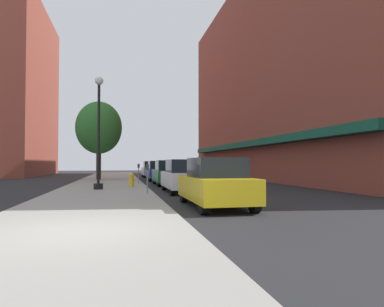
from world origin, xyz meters
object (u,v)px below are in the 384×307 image
Objects in this scene: car_yellow at (215,183)px; parking_meter_near at (139,171)px; car_silver at (151,170)px; lamppost at (99,130)px; tree_near at (99,128)px; fire_hydrant at (132,180)px; car_green at (168,173)px; car_white at (183,176)px; parking_meter_far at (147,175)px; car_blue at (158,171)px.

parking_meter_near is at bearing 97.22° from car_yellow.
lamppost is at bearing -104.25° from car_silver.
tree_near is (-0.67, 11.33, 1.22)m from lamppost.
fire_hydrant is 3.17m from parking_meter_near.
car_green is at bearing -90.38° from car_silver.
car_green and car_silver have the same top height.
parking_meter_near is 12.85m from car_silver.
fire_hydrant is at bearing -76.28° from tree_near.
tree_near is 19.72m from car_yellow.
fire_hydrant is 0.18× the size of car_white.
car_white is at bearing -68.85° from tree_near.
car_white is (4.92, -12.71, -3.62)m from tree_near.
car_green reaches higher than fire_hydrant.
parking_meter_near is at bearing 175.90° from car_green.
lamppost reaches higher than parking_meter_far.
parking_meter_near is at bearing 107.51° from car_white.
parking_meter_far is 7.73m from car_green.
parking_meter_far is at bearing -99.98° from car_blue.
parking_meter_far is 0.30× the size of car_silver.
tree_near is at bearing 101.56° from parking_meter_far.
car_white is (4.25, -1.38, -2.39)m from lamppost.
lamppost is 4.50× the size of parking_meter_far.
parking_meter_near is 0.30× the size of car_white.
car_green is (2.50, 2.89, 0.29)m from fire_hydrant.
car_silver is at bearing 81.27° from parking_meter_near.
car_yellow is 11.73m from car_green.
car_yellow is at bearing -80.72° from parking_meter_near.
car_white is at bearing -91.96° from car_blue.
fire_hydrant is 3.83m from car_green.
car_blue reaches higher than parking_meter_far.
lamppost reaches higher than parking_meter_near.
parking_meter_far reaches higher than fire_hydrant.
car_green is at bearing 87.94° from car_yellow.
parking_meter_far is at bearing 112.57° from car_yellow.
lamppost is at bearing -141.06° from fire_hydrant.
tree_near reaches higher than parking_meter_far.
car_white and car_silver have the same top height.
tree_near is 1.52× the size of car_blue.
lamppost is 0.91× the size of tree_near.
car_silver is (4.92, 5.88, -3.62)m from tree_near.
car_yellow and car_green have the same top height.
car_green is 1.00× the size of car_silver.
fire_hydrant is 0.18× the size of car_blue.
tree_near reaches higher than car_green.
lamppost is 1.37× the size of car_yellow.
car_blue is at bearing 68.30° from lamppost.
parking_meter_far is 0.30× the size of car_blue.
fire_hydrant is at bearing 103.71° from car_yellow.
lamppost is at bearing -86.63° from tree_near.
fire_hydrant is at bearing 96.79° from parking_meter_far.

